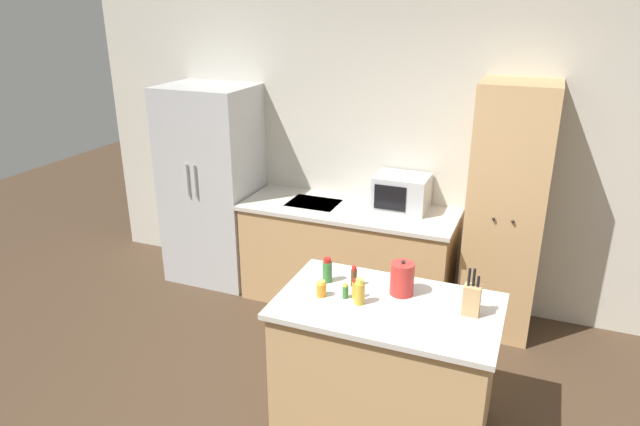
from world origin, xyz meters
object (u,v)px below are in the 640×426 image
Objects in this scene: spice_bottle_orange_cap at (321,289)px; spice_bottle_tall_dark at (327,271)px; refrigerator at (213,185)px; microwave at (402,192)px; knife_block at (472,299)px; spice_bottle_amber_oil at (355,289)px; spice_bottle_pale_salt at (360,292)px; kettle at (402,279)px; spice_bottle_short_red at (345,291)px; pantry_cabinet at (506,213)px; spice_bottle_green_herb at (354,277)px.

spice_bottle_tall_dark is at bearing 100.48° from spice_bottle_orange_cap.
microwave is (1.80, 0.13, 0.12)m from refrigerator.
knife_block is at bearing -4.26° from spice_bottle_tall_dark.
spice_bottle_amber_oil is 0.07m from spice_bottle_pale_salt.
microwave reaches higher than spice_bottle_pale_salt.
spice_bottle_pale_salt is (0.04, -0.05, 0.02)m from spice_bottle_amber_oil.
spice_bottle_tall_dark is at bearing 148.96° from spice_bottle_amber_oil.
kettle is (0.37, -1.42, -0.07)m from microwave.
spice_bottle_pale_salt is 0.71× the size of kettle.
refrigerator reaches higher than spice_bottle_pale_salt.
spice_bottle_orange_cap is at bearing -179.80° from spice_bottle_pale_salt.
spice_bottle_short_red is 0.42× the size of kettle.
pantry_cabinet reaches higher than spice_bottle_tall_dark.
pantry_cabinet is (2.67, 0.05, 0.09)m from refrigerator.
refrigerator is at bearing 152.13° from knife_block.
pantry_cabinet is 1.68m from spice_bottle_amber_oil.
knife_block reaches higher than spice_bottle_orange_cap.
kettle reaches higher than spice_bottle_tall_dark.
spice_bottle_amber_oil is (0.12, -1.58, -0.11)m from microwave.
microwave is 1.45m from spice_bottle_tall_dark.
spice_bottle_pale_salt is at bearing -47.67° from spice_bottle_amber_oil.
kettle is at bearing 168.27° from knife_block.
spice_bottle_tall_dark is (-0.99, -1.36, -0.06)m from pantry_cabinet.
microwave is 2.69× the size of spice_bottle_tall_dark.
knife_block is at bearing 10.95° from spice_bottle_pale_salt.
spice_bottle_orange_cap reaches higher than spice_bottle_short_red.
spice_bottle_short_red is (-0.80, -1.52, -0.09)m from pantry_cabinet.
spice_bottle_pale_salt is at bearing -114.36° from pantry_cabinet.
pantry_cabinet is 1.72m from spice_bottle_short_red.
microwave is at bearing 104.65° from kettle.
knife_block is 0.93m from spice_bottle_tall_dark.
spice_bottle_pale_salt reaches higher than spice_bottle_amber_oil.
refrigerator is 11.31× the size of spice_bottle_pale_salt.
spice_bottle_tall_dark is at bearing -177.51° from spice_bottle_green_herb.
pantry_cabinet is at bearing 1.07° from refrigerator.
pantry_cabinet is 14.83× the size of spice_bottle_green_herb.
knife_block reaches higher than spice_bottle_pale_salt.
spice_bottle_tall_dark is at bearing -37.89° from refrigerator.
spice_bottle_orange_cap is 0.45× the size of kettle.
microwave is 4.32× the size of spice_bottle_orange_cap.
pantry_cabinet is 12.25× the size of spice_bottle_tall_dark.
refrigerator is 2.41m from spice_bottle_amber_oil.
refrigerator is at bearing -178.93° from pantry_cabinet.
kettle is (-0.50, -1.34, -0.03)m from pantry_cabinet.
spice_bottle_pale_salt is (-0.64, -0.12, -0.02)m from knife_block.
pantry_cabinet is at bearing 63.55° from spice_bottle_amber_oil.
kettle is (0.49, 0.02, 0.03)m from spice_bottle_tall_dark.
spice_bottle_green_herb is (-0.74, 0.08, -0.04)m from knife_block.
spice_bottle_tall_dark is 1.28× the size of spice_bottle_amber_oil.
spice_bottle_green_herb is (-0.00, 0.17, 0.02)m from spice_bottle_short_red.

